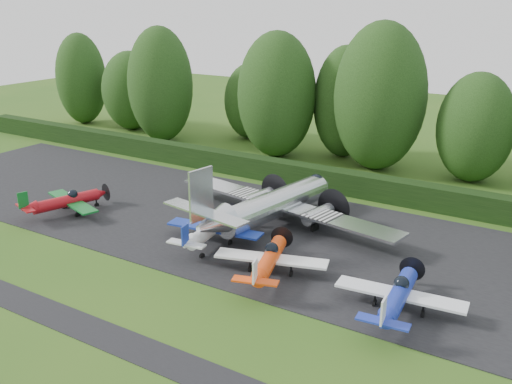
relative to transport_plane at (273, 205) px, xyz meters
The scene contains 17 objects.
ground 11.21m from the transport_plane, 95.36° to the right, with size 160.00×160.00×0.00m, color #2D5A19.
apron 2.29m from the transport_plane, 135.34° to the right, with size 70.00×18.00×0.01m, color black.
taxiway_verge 17.15m from the transport_plane, 93.48° to the right, with size 70.00×2.00×0.00m, color black.
hedgerow 10.19m from the transport_plane, 95.92° to the left, with size 90.00×1.60×2.00m, color black.
transport_plane is the anchor object (origin of this frame).
light_plane_red 16.46m from the transport_plane, 158.07° to the right, with size 6.71×7.05×2.58m.
light_plane_white 5.36m from the transport_plane, 113.51° to the right, with size 7.00×7.36×2.69m.
light_plane_orange 7.96m from the transport_plane, 61.66° to the right, with size 7.05×7.41×2.71m.
light_plane_blue 13.92m from the transport_plane, 31.19° to the right, with size 7.06×7.42×2.71m.
tree_1 37.74m from the transport_plane, 148.88° to the left, with size 7.26×7.26×9.99m.
tree_2 19.50m from the transport_plane, 86.80° to the left, with size 8.90×8.90×14.35m.
tree_4 28.72m from the transport_plane, 125.53° to the left, with size 6.20×6.20×9.00m.
tree_7 22.09m from the transport_plane, 62.81° to the left, with size 6.92×6.92×10.10m.
tree_8 30.20m from the transport_plane, 146.10° to the left, with size 7.56×7.56×13.31m.
tree_9 21.99m from the transport_plane, 99.70° to the left, with size 6.57×6.57×11.74m.
tree_10 44.83m from the transport_plane, 155.00° to the left, with size 6.55×6.55×11.96m.
tree_11 20.77m from the transport_plane, 119.02° to the left, with size 8.24×8.24×13.17m.
Camera 1 is at (20.59, -23.27, 16.27)m, focal length 40.00 mm.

